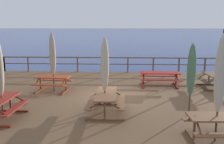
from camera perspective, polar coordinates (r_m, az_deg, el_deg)
ground_plane at (r=11.71m, az=-0.20°, el=-8.63°), size 600.00×600.00×0.00m
wooden_deck at (r=11.61m, az=-0.21°, el=-7.22°), size 16.55×12.39×0.61m
railing_waterside_far at (r=17.26m, az=0.76°, el=2.41°), size 16.35×0.10×1.09m
picnic_table_mid_right at (r=14.01m, az=22.80°, el=-1.29°), size 1.41×1.68×0.78m
picnic_table_front_left at (r=9.57m, az=-24.85°, el=-6.86°), size 1.42×1.83×0.78m
picnic_table_mid_centre at (r=12.69m, az=-13.76°, el=-1.94°), size 1.83×1.54×0.78m
picnic_table_back_left at (r=9.35m, az=-1.38°, el=-6.18°), size 1.41×2.09×0.78m
picnic_table_back_right at (r=7.74m, az=23.74°, el=-10.96°), size 1.76×1.47×0.78m
picnic_table_front_right at (r=13.65m, az=11.20°, el=-0.88°), size 2.19×1.46×0.78m
patio_umbrella_tall_mid_left at (r=12.41m, az=-13.86°, el=4.02°), size 0.32×0.32×2.96m
patio_umbrella_tall_back_right at (r=9.10m, az=-1.74°, el=1.63°), size 0.32×0.32×2.90m
patio_umbrella_short_back at (r=7.35m, az=24.23°, el=-0.51°), size 0.32×0.32×3.12m
patio_umbrella_short_mid at (r=9.24m, az=18.22°, el=0.39°), size 0.32×0.32×2.69m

